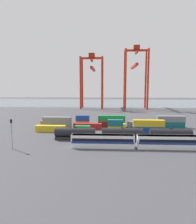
{
  "coord_description": "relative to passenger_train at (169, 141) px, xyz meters",
  "views": [
    {
      "loc": [
        -11.27,
        -78.99,
        18.29
      ],
      "look_at": [
        -16.95,
        28.1,
        4.57
      ],
      "focal_mm": 32.31,
      "sensor_mm": 36.0,
      "label": 1
    }
  ],
  "objects": [
    {
      "name": "shipping_container_18",
      "position": [
        9.74,
        31.1,
        1.76
      ],
      "size": [
        12.1,
        2.44,
        2.6
      ],
      "primitive_type": "cube",
      "color": "slate",
      "rests_on": "shipping_container_17"
    },
    {
      "name": "freight_tank_row",
      "position": [
        -5.2,
        8.39,
        0.04
      ],
      "size": [
        62.15,
        3.09,
        4.55
      ],
      "color": "#232326",
      "rests_on": "ground_plane"
    },
    {
      "name": "shipping_container_11",
      "position": [
        -42.89,
        31.1,
        -0.84
      ],
      "size": [
        12.1,
        2.44,
        2.6
      ],
      "primitive_type": "cube",
      "color": "orange",
      "rests_on": "ground_plane"
    },
    {
      "name": "ground_plane",
      "position": [
        -6.67,
        60.14,
        -2.14
      ],
      "size": [
        420.0,
        420.0,
        0.0
      ],
      "primitive_type": "plane",
      "color": "#424247"
    },
    {
      "name": "shipping_container_0",
      "position": [
        -41.3,
        19.93,
        -0.84
      ],
      "size": [
        12.1,
        2.44,
        2.6
      ],
      "primitive_type": "cube",
      "color": "gold",
      "rests_on": "ground_plane"
    },
    {
      "name": "signal_mast",
      "position": [
        -46.1,
        -2.9,
        3.49
      ],
      "size": [
        0.36,
        0.6,
        8.83
      ],
      "color": "gray",
      "rests_on": "ground_plane"
    },
    {
      "name": "shipping_container_1",
      "position": [
        -28.27,
        19.93,
        -0.84
      ],
      "size": [
        6.04,
        2.44,
        2.6
      ],
      "primitive_type": "cube",
      "color": "#197538",
      "rests_on": "ground_plane"
    },
    {
      "name": "shipping_container_14",
      "position": [
        -16.57,
        31.1,
        -0.84
      ],
      "size": [
        12.1,
        2.44,
        2.6
      ],
      "primitive_type": "cube",
      "color": "maroon",
      "rests_on": "ground_plane"
    },
    {
      "name": "shipping_container_10",
      "position": [
        -0.65,
        25.51,
        -0.84
      ],
      "size": [
        12.1,
        2.44,
        2.6
      ],
      "primitive_type": "cube",
      "color": "#1C4299",
      "rests_on": "ground_plane"
    },
    {
      "name": "shipping_container_12",
      "position": [
        -29.73,
        31.1,
        -0.84
      ],
      "size": [
        6.04,
        2.44,
        2.6
      ],
      "primitive_type": "cube",
      "color": "orange",
      "rests_on": "ground_plane"
    },
    {
      "name": "shipping_container_3",
      "position": [
        -15.23,
        19.93,
        1.76
      ],
      "size": [
        6.04,
        2.44,
        2.6
      ],
      "primitive_type": "cube",
      "color": "#146066",
      "rests_on": "shipping_container_2"
    },
    {
      "name": "harbour_water",
      "position": [
        -6.67,
        169.49,
        -2.14
      ],
      "size": [
        400.0,
        110.0,
        0.01
      ],
      "primitive_type": "cube",
      "color": "slate",
      "rests_on": "ground_plane"
    },
    {
      "name": "shipping_container_13",
      "position": [
        -29.73,
        31.1,
        1.76
      ],
      "size": [
        6.04,
        2.44,
        2.6
      ],
      "primitive_type": "cube",
      "color": "#1C4299",
      "rests_on": "shipping_container_12"
    },
    {
      "name": "shipping_container_9",
      "position": [
        -13.79,
        25.51,
        -0.84
      ],
      "size": [
        6.04,
        2.44,
        2.6
      ],
      "primitive_type": "cube",
      "color": "gold",
      "rests_on": "ground_plane"
    },
    {
      "name": "shipping_container_16",
      "position": [
        -3.41,
        31.1,
        -0.84
      ],
      "size": [
        12.1,
        2.44,
        2.6
      ],
      "primitive_type": "cube",
      "color": "slate",
      "rests_on": "ground_plane"
    },
    {
      "name": "shipping_container_5",
      "position": [
        -2.2,
        19.93,
        1.76
      ],
      "size": [
        12.1,
        2.44,
        2.6
      ],
      "primitive_type": "cube",
      "color": "gold",
      "rests_on": "shipping_container_4"
    },
    {
      "name": "shipping_container_2",
      "position": [
        -15.23,
        19.93,
        -0.84
      ],
      "size": [
        6.04,
        2.44,
        2.6
      ],
      "primitive_type": "cube",
      "color": "gold",
      "rests_on": "ground_plane"
    },
    {
      "name": "passenger_train",
      "position": [
        0.0,
        0.0,
        0.0
      ],
      "size": [
        58.07,
        3.14,
        3.9
      ],
      "color": "silver",
      "rests_on": "ground_plane"
    },
    {
      "name": "gantry_crane_central",
      "position": [
        3.96,
        110.25,
        28.23
      ],
      "size": [
        19.14,
        37.47,
        50.63
      ],
      "color": "red",
      "rests_on": "ground_plane"
    },
    {
      "name": "gantry_crane_west",
      "position": [
        -31.84,
        110.15,
        25.41
      ],
      "size": [
        18.76,
        35.93,
        44.83
      ],
      "color": "red",
      "rests_on": "ground_plane"
    },
    {
      "name": "shipping_container_4",
      "position": [
        -2.2,
        19.93,
        -0.84
      ],
      "size": [
        12.1,
        2.44,
        2.6
      ],
      "primitive_type": "cube",
      "color": "#1C4299",
      "rests_on": "ground_plane"
    },
    {
      "name": "shipping_container_8",
      "position": [
        -26.92,
        25.51,
        -0.84
      ],
      "size": [
        12.1,
        2.44,
        2.6
      ],
      "primitive_type": "cube",
      "color": "#AD211C",
      "rests_on": "ground_plane"
    },
    {
      "name": "shipping_container_6",
      "position": [
        -40.05,
        25.51,
        -0.84
      ],
      "size": [
        12.1,
        2.44,
        2.6
      ],
      "primitive_type": "cube",
      "color": "slate",
      "rests_on": "ground_plane"
    },
    {
      "name": "shipping_container_7",
      "position": [
        -40.05,
        25.51,
        1.76
      ],
      "size": [
        12.1,
        2.44,
        2.6
      ],
      "primitive_type": "cube",
      "color": "slate",
      "rests_on": "shipping_container_6"
    },
    {
      "name": "shipping_container_15",
      "position": [
        -16.57,
        31.1,
        1.76
      ],
      "size": [
        12.1,
        2.44,
        2.6
      ],
      "primitive_type": "cube",
      "color": "#197538",
      "rests_on": "shipping_container_14"
    },
    {
      "name": "shipping_container_17",
      "position": [
        9.74,
        31.1,
        -0.84
      ],
      "size": [
        12.1,
        2.44,
        2.6
      ],
      "primitive_type": "cube",
      "color": "#146066",
      "rests_on": "ground_plane"
    }
  ]
}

